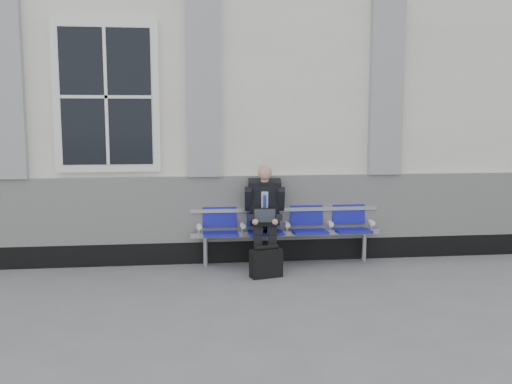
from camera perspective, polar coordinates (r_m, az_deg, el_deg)
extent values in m
plane|color=slate|center=(6.67, -18.79, -10.30)|extent=(70.00, 70.00, 0.00)
cube|color=white|center=(9.81, -15.11, 7.90)|extent=(14.00, 4.00, 4.20)
cube|color=black|center=(8.02, -16.68, -6.09)|extent=(14.00, 0.10, 0.30)
cube|color=silver|center=(7.89, -16.86, -1.87)|extent=(14.00, 0.08, 0.90)
cube|color=#94979A|center=(7.99, -23.81, 9.81)|extent=(0.45, 0.14, 2.40)
cube|color=#94979A|center=(7.66, -5.31, 10.53)|extent=(0.45, 0.14, 2.40)
cube|color=#94979A|center=(8.13, 12.89, 10.21)|extent=(0.45, 0.14, 2.40)
cube|color=white|center=(7.74, -14.70, 9.18)|extent=(1.35, 0.10, 1.95)
cube|color=black|center=(7.69, -14.76, 9.19)|extent=(1.15, 0.02, 1.75)
cube|color=#9EA0A3|center=(7.79, 3.04, -4.15)|extent=(2.60, 0.07, 0.07)
cube|color=#9EA0A3|center=(7.85, 2.91, -1.75)|extent=(2.60, 0.05, 0.05)
cylinder|color=#9EA0A3|center=(7.73, -5.07, -5.97)|extent=(0.06, 0.06, 0.39)
cylinder|color=#9EA0A3|center=(8.09, 10.76, -5.45)|extent=(0.06, 0.06, 0.39)
cube|color=#0F1196|center=(7.60, -3.57, -4.21)|extent=(0.46, 0.42, 0.07)
cube|color=#0F1196|center=(7.76, -3.67, -2.01)|extent=(0.46, 0.10, 0.40)
cube|color=#0F1196|center=(7.66, 0.93, -4.11)|extent=(0.46, 0.42, 0.07)
cube|color=#0F1196|center=(7.81, 0.73, -1.93)|extent=(0.46, 0.10, 0.40)
cube|color=#0F1196|center=(7.76, 5.34, -3.98)|extent=(0.46, 0.42, 0.07)
cube|color=#0F1196|center=(7.92, 5.04, -1.84)|extent=(0.46, 0.10, 0.40)
cube|color=#0F1196|center=(7.91, 9.60, -3.84)|extent=(0.46, 0.42, 0.07)
cube|color=#0F1196|center=(8.06, 9.22, -1.74)|extent=(0.46, 0.10, 0.40)
cylinder|color=white|center=(7.60, -5.70, -3.46)|extent=(0.07, 0.12, 0.07)
cylinder|color=white|center=(7.63, -1.33, -3.38)|extent=(0.07, 0.12, 0.07)
cylinder|color=white|center=(7.71, 3.12, -3.27)|extent=(0.07, 0.12, 0.07)
cylinder|color=white|center=(7.84, 7.45, -3.15)|extent=(0.07, 0.12, 0.07)
cylinder|color=white|center=(8.00, 11.48, -3.02)|extent=(0.07, 0.12, 0.07)
cube|color=black|center=(7.42, 0.21, -7.73)|extent=(0.13, 0.25, 0.08)
cube|color=black|center=(7.43, 1.63, -7.73)|extent=(0.13, 0.25, 0.08)
cube|color=black|center=(7.42, 0.21, -6.10)|extent=(0.12, 0.13, 0.47)
cube|color=black|center=(7.43, 1.62, -6.10)|extent=(0.12, 0.13, 0.47)
cube|color=black|center=(7.56, 0.19, -3.62)|extent=(0.17, 0.42, 0.13)
cube|color=black|center=(7.56, 1.57, -3.61)|extent=(0.17, 0.42, 0.13)
cube|color=black|center=(7.69, 0.85, -1.15)|extent=(0.42, 0.35, 0.58)
cube|color=#B0C4E8|center=(7.57, 0.87, -1.14)|extent=(0.10, 0.10, 0.33)
cube|color=#2636B1|center=(7.57, 0.88, -1.28)|extent=(0.05, 0.08, 0.27)
cube|color=black|center=(7.62, 0.86, 0.85)|extent=(0.46, 0.26, 0.13)
cylinder|color=tan|center=(7.57, 0.87, 1.29)|extent=(0.10, 0.10, 0.09)
sphere|color=tan|center=(7.51, 0.88, 1.94)|extent=(0.19, 0.19, 0.19)
cube|color=black|center=(7.58, -0.78, -0.71)|extent=(0.12, 0.27, 0.34)
cube|color=black|center=(7.59, 2.52, -0.71)|extent=(0.12, 0.27, 0.34)
cube|color=black|center=(7.46, -0.50, -2.56)|extent=(0.11, 0.29, 0.13)
cube|color=black|center=(7.46, 2.30, -2.55)|extent=(0.11, 0.29, 0.13)
sphere|color=tan|center=(7.34, -0.08, -3.01)|extent=(0.08, 0.08, 0.08)
sphere|color=tan|center=(7.34, 1.92, -3.01)|extent=(0.08, 0.08, 0.08)
cube|color=black|center=(7.42, 0.91, -3.25)|extent=(0.32, 0.24, 0.02)
cube|color=black|center=(7.50, 0.89, -2.38)|extent=(0.31, 0.12, 0.19)
cube|color=black|center=(7.50, 0.89, -2.39)|extent=(0.28, 0.09, 0.16)
cube|color=black|center=(7.18, 1.02, -7.14)|extent=(0.42, 0.26, 0.35)
cylinder|color=black|center=(7.13, 1.02, -5.60)|extent=(0.32, 0.14, 0.06)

